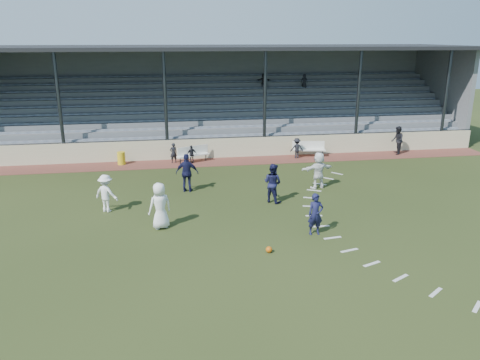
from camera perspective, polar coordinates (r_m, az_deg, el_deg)
name	(u,v)px	position (r m, az deg, el deg)	size (l,w,h in m)	color
ground	(250,231)	(18.18, 1.25, -6.22)	(90.00, 90.00, 0.00)	#263114
cinder_track	(219,162)	(28.03, -2.58, 2.24)	(34.00, 2.00, 0.02)	brown
retaining_wall	(217,148)	(28.89, -2.84, 3.89)	(34.00, 0.18, 1.20)	beige
bench_left	(193,153)	(27.95, -5.76, 3.34)	(1.99, 1.22, 0.95)	white
bench_right	(309,147)	(29.44, 8.38, 3.95)	(2.04, 0.75, 0.95)	white
trash_bin	(121,158)	(28.18, -14.27, 2.60)	(0.46, 0.46, 0.74)	gold
football	(269,250)	(16.44, 3.55, -8.46)	(0.23, 0.23, 0.23)	#C3550B
player_white_lead	(160,206)	(18.39, -9.74, -3.11)	(0.90, 0.59, 1.84)	white
player_navy_lead	(316,214)	(17.82, 9.19, -4.14)	(0.59, 0.39, 1.61)	#15163A
player_navy_mid	(273,183)	(21.03, 3.99, -0.37)	(0.87, 0.68, 1.79)	#15163A
player_white_wing	(106,193)	(20.67, -16.01, -1.57)	(1.05, 0.60, 1.63)	white
player_navy_wing	(187,173)	(22.55, -6.46, 0.87)	(1.09, 0.45, 1.86)	#15163A
player_white_back	(318,170)	(23.24, 9.54, 1.18)	(1.69, 0.54, 1.82)	white
official	(397,140)	(31.27, 18.63, 4.60)	(0.86, 0.67, 1.77)	black
sub_left_near	(173,153)	(27.91, -8.12, 3.29)	(0.43, 0.28, 1.19)	black
sub_left_far	(192,154)	(27.67, -5.91, 3.13)	(0.63, 0.26, 1.07)	black
sub_right	(297,148)	(28.90, 6.93, 3.88)	(0.81, 0.46, 1.25)	black
grandstand	(209,111)	(33.20, -3.79, 8.42)	(34.60, 9.00, 6.61)	slate
penalty_arc	(351,224)	(19.30, 13.43, -5.27)	(3.89, 14.63, 0.01)	silver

